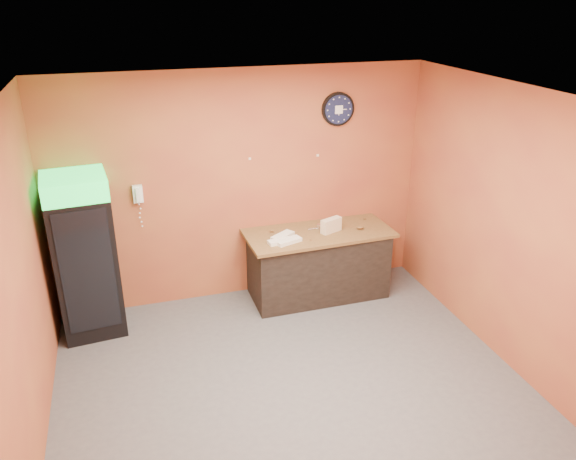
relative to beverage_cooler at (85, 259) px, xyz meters
name	(u,v)px	position (x,y,z in m)	size (l,w,h in m)	color
floor	(292,386)	(1.85, -1.61, -0.90)	(4.50, 4.50, 0.00)	#47474C
back_wall	(242,187)	(1.85, 0.39, 0.50)	(4.50, 0.02, 2.80)	#AC5E30
left_wall	(17,296)	(-0.40, -1.61, 0.50)	(0.02, 4.00, 2.80)	#AC5E30
right_wall	(508,229)	(4.10, -1.61, 0.50)	(0.02, 4.00, 2.80)	#AC5E30
ceiling	(293,99)	(1.85, -1.61, 1.90)	(4.50, 4.00, 0.02)	white
beverage_cooler	(85,259)	(0.00, 0.00, 0.00)	(0.70, 0.71, 1.84)	black
prep_counter	(318,265)	(2.70, 0.02, -0.48)	(1.66, 0.74, 0.83)	black
wall_clock	(338,109)	(3.04, 0.36, 1.38)	(0.40, 0.06, 0.40)	black
wall_phone	(138,194)	(0.64, 0.34, 0.56)	(0.11, 0.10, 0.20)	white
butcher_paper	(319,233)	(2.70, 0.02, -0.05)	(1.79, 0.81, 0.04)	brown
sub_roll_stack	(331,225)	(2.84, -0.03, 0.06)	(0.29, 0.19, 0.17)	beige
wrapped_sandwich_left	(280,241)	(2.16, -0.16, -0.01)	(0.29, 0.11, 0.04)	white
wrapped_sandwich_mid	(289,241)	(2.26, -0.18, -0.01)	(0.31, 0.12, 0.04)	white
wrapped_sandwich_right	(283,236)	(2.23, -0.03, -0.01)	(0.31, 0.12, 0.04)	white
kitchen_tool	(319,227)	(2.74, 0.10, 0.00)	(0.06, 0.06, 0.06)	silver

